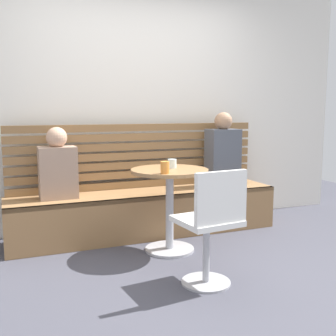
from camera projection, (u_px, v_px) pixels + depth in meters
ground at (199, 279)px, 3.07m from camera, size 8.00×8.00×0.00m
back_wall at (132, 91)px, 4.37m from camera, size 5.20×0.10×2.90m
booth_bench at (147, 213)px, 4.14m from camera, size 2.70×0.52×0.44m
booth_backrest at (139, 156)px, 4.28m from camera, size 2.65×0.04×0.67m
cafe_table at (170, 194)px, 3.61m from camera, size 0.68×0.68×0.74m
white_chair at (212, 224)px, 2.87m from camera, size 0.44×0.44×0.85m
person_adult at (223, 153)px, 4.41m from camera, size 0.34×0.22×0.79m
person_child_left at (58, 167)px, 3.77m from camera, size 0.34×0.22×0.66m
cup_tumbler_orange at (165, 168)px, 3.32m from camera, size 0.07×0.07×0.10m
cup_glass_short at (172, 164)px, 3.64m from camera, size 0.08×0.08×0.08m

